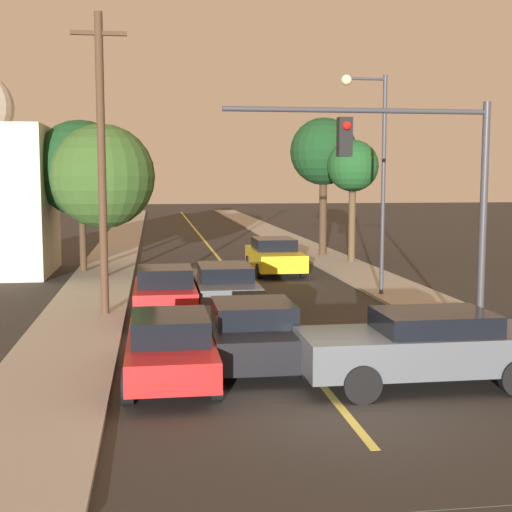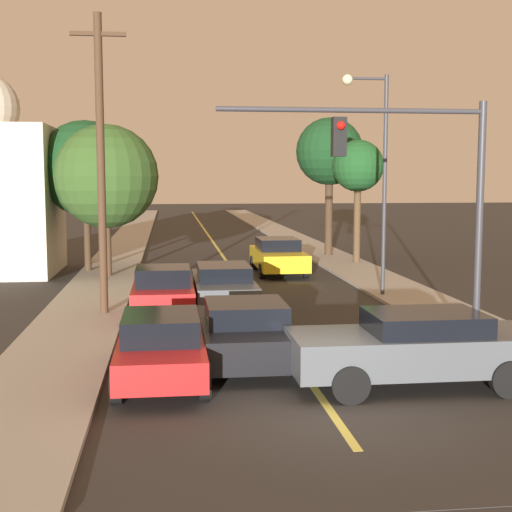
# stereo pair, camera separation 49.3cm
# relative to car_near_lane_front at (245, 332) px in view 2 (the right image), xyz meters

# --- Properties ---
(ground_plane) EXTENTS (200.00, 200.00, 0.00)m
(ground_plane) POSITION_rel_car_near_lane_front_xyz_m (1.17, -3.28, -0.74)
(ground_plane) COLOR #2D2B28
(road_surface) EXTENTS (8.37, 80.00, 0.01)m
(road_surface) POSITION_rel_car_near_lane_front_xyz_m (1.17, 32.72, -0.74)
(road_surface) COLOR #2D2B28
(road_surface) RESTS_ON ground
(sidewalk_left) EXTENTS (2.50, 80.00, 0.12)m
(sidewalk_left) POSITION_rel_car_near_lane_front_xyz_m (-4.26, 32.72, -0.68)
(sidewalk_left) COLOR #9E998E
(sidewalk_left) RESTS_ON ground
(sidewalk_right) EXTENTS (2.50, 80.00, 0.12)m
(sidewalk_right) POSITION_rel_car_near_lane_front_xyz_m (6.61, 32.72, -0.68)
(sidewalk_right) COLOR #9E998E
(sidewalk_right) RESTS_ON ground
(car_near_lane_front) EXTENTS (2.07, 4.17, 1.45)m
(car_near_lane_front) POSITION_rel_car_near_lane_front_xyz_m (0.00, 0.00, 0.00)
(car_near_lane_front) COLOR black
(car_near_lane_front) RESTS_ON ground
(car_near_lane_second) EXTENTS (1.92, 4.82, 1.50)m
(car_near_lane_second) POSITION_rel_car_near_lane_front_xyz_m (0.00, 6.30, 0.05)
(car_near_lane_second) COLOR #474C51
(car_near_lane_second) RESTS_ON ground
(car_outer_lane_front) EXTENTS (1.85, 4.36, 1.44)m
(car_outer_lane_front) POSITION_rel_car_near_lane_front_xyz_m (-1.84, -1.12, 0.01)
(car_outer_lane_front) COLOR red
(car_outer_lane_front) RESTS_ON ground
(car_outer_lane_second) EXTENTS (1.89, 3.81, 1.58)m
(car_outer_lane_second) POSITION_rel_car_near_lane_front_xyz_m (-1.84, 5.31, 0.05)
(car_outer_lane_second) COLOR red
(car_outer_lane_second) RESTS_ON ground
(car_far_oncoming) EXTENTS (2.06, 5.01, 1.52)m
(car_far_oncoming) POSITION_rel_car_near_lane_front_xyz_m (3.05, 14.96, 0.04)
(car_far_oncoming) COLOR gold
(car_far_oncoming) RESTS_ON ground
(car_crossing_right) EXTENTS (4.96, 2.02, 1.52)m
(car_crossing_right) POSITION_rel_car_near_lane_front_xyz_m (3.20, -2.10, 0.07)
(car_crossing_right) COLOR #474C51
(car_crossing_right) RESTS_ON ground
(traffic_signal_mast) EXTENTS (6.41, 0.42, 5.84)m
(traffic_signal_mast) POSITION_rel_car_near_lane_front_xyz_m (4.14, 0.84, 3.45)
(traffic_signal_mast) COLOR #333338
(traffic_signal_mast) RESTS_ON ground
(streetlamp_right) EXTENTS (1.60, 0.36, 7.49)m
(streetlamp_right) POSITION_rel_car_near_lane_front_xyz_m (5.36, 8.31, 4.12)
(streetlamp_right) COLOR #333338
(streetlamp_right) RESTS_ON ground
(utility_pole_left) EXTENTS (1.60, 0.24, 8.76)m
(utility_pole_left) POSITION_rel_car_near_lane_front_xyz_m (-3.61, 6.05, 3.92)
(utility_pole_left) COLOR #422D1E
(utility_pole_left) RESTS_ON ground
(tree_left_near) EXTENTS (4.09, 4.09, 6.48)m
(tree_left_near) POSITION_rel_car_near_lane_front_xyz_m (-5.18, 16.06, 3.80)
(tree_left_near) COLOR #3D2B1C
(tree_left_near) RESTS_ON ground
(tree_left_far) EXTENTS (4.22, 4.22, 6.19)m
(tree_left_far) POSITION_rel_car_near_lane_front_xyz_m (-4.15, 14.22, 3.45)
(tree_left_far) COLOR #3D2B1C
(tree_left_far) RESTS_ON ground
(tree_right_near) EXTENTS (2.46, 2.46, 5.82)m
(tree_right_near) POSITION_rel_car_near_lane_front_xyz_m (7.30, 17.71, 3.89)
(tree_right_near) COLOR #4C3823
(tree_right_near) RESTS_ON ground
(tree_right_far) EXTENTS (3.46, 3.46, 7.10)m
(tree_right_far) POSITION_rel_car_near_lane_front_xyz_m (6.63, 20.85, 4.70)
(tree_right_far) COLOR #3D2B1C
(tree_right_far) RESTS_ON ground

